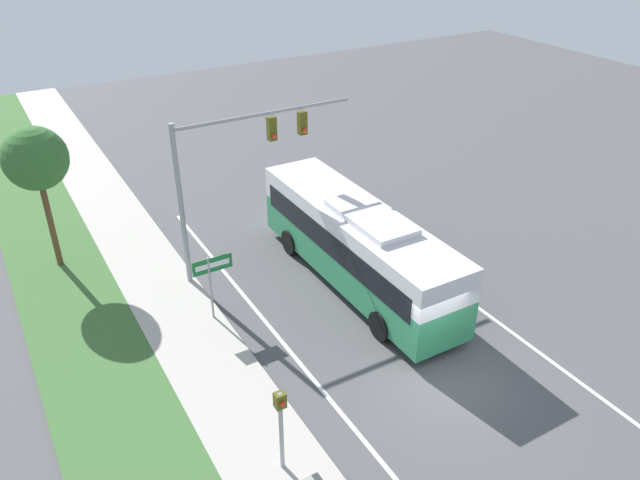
% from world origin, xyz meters
% --- Properties ---
extents(ground_plane, '(80.00, 80.00, 0.00)m').
position_xyz_m(ground_plane, '(0.00, 0.00, 0.00)').
color(ground_plane, '#4C4C4F').
extents(sidewalk, '(2.80, 80.00, 0.12)m').
position_xyz_m(sidewalk, '(-6.20, 0.00, 0.06)').
color(sidewalk, '#ADA89E').
rests_on(sidewalk, ground_plane).
extents(lane_divider_near, '(0.14, 30.00, 0.01)m').
position_xyz_m(lane_divider_near, '(-3.60, 0.00, 0.00)').
color(lane_divider_near, silver).
rests_on(lane_divider_near, ground_plane).
extents(lane_divider_far, '(0.14, 30.00, 0.01)m').
position_xyz_m(lane_divider_far, '(3.60, 0.00, 0.00)').
color(lane_divider_far, silver).
rests_on(lane_divider_far, ground_plane).
extents(bus, '(2.62, 10.69, 3.41)m').
position_xyz_m(bus, '(0.58, 5.97, 1.87)').
color(bus, '#2D8956').
rests_on(bus, ground_plane).
extents(signal_gantry, '(7.24, 0.41, 6.53)m').
position_xyz_m(signal_gantry, '(-2.84, 9.26, 4.71)').
color(signal_gantry, '#939399').
rests_on(signal_gantry, ground_plane).
extents(pedestrian_signal, '(0.28, 0.34, 2.71)m').
position_xyz_m(pedestrian_signal, '(-6.02, -0.60, 1.87)').
color(pedestrian_signal, '#939399').
rests_on(pedestrian_signal, ground_plane).
extents(street_sign, '(1.45, 0.08, 2.60)m').
position_xyz_m(street_sign, '(-5.06, 6.55, 1.89)').
color(street_sign, '#939399').
rests_on(street_sign, ground_plane).
extents(roadside_tree, '(2.44, 2.44, 5.86)m').
position_xyz_m(roadside_tree, '(-9.23, 13.13, 4.70)').
color(roadside_tree, brown).
rests_on(roadside_tree, grass_verge).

